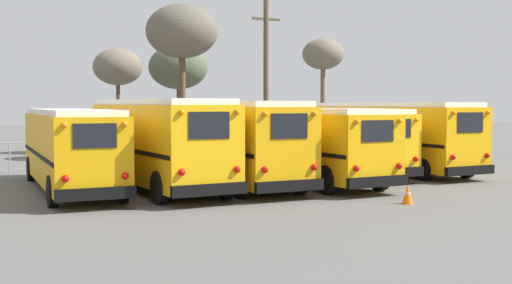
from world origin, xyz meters
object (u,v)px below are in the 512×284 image
school_bus_4 (330,138)px  utility_pole (266,77)px  school_bus_3 (299,141)px  school_bus_5 (391,134)px  bare_tree_3 (178,67)px  bare_tree_2 (323,56)px  school_bus_2 (230,140)px  bare_tree_0 (118,67)px  bare_tree_1 (182,32)px  traffic_cone (408,194)px  school_bus_0 (70,146)px  school_bus_1 (157,141)px

school_bus_4 → utility_pole: bearing=81.4°
school_bus_3 → school_bus_5: (5.89, 1.63, 0.10)m
utility_pole → bare_tree_3: bearing=105.7°
school_bus_5 → bare_tree_2: size_ratio=1.32×
school_bus_2 → school_bus_4: bearing=19.2°
bare_tree_0 → bare_tree_2: 13.74m
utility_pole → bare_tree_2: bearing=29.0°
bare_tree_1 → traffic_cone: (0.69, -19.25, -6.99)m
school_bus_2 → traffic_cone: 7.66m
school_bus_0 → bare_tree_3: bearing=60.4°
school_bus_1 → bare_tree_2: (16.30, 14.63, 4.65)m
school_bus_5 → school_bus_1: bearing=-173.4°
school_bus_1 → utility_pole: 15.51m
school_bus_1 → school_bus_3: bearing=-2.5°
bare_tree_1 → bare_tree_3: 8.07m
bare_tree_2 → school_bus_3: bearing=-125.0°
school_bus_3 → school_bus_4: size_ratio=0.98×
school_bus_2 → bare_tree_1: size_ratio=1.10×
bare_tree_0 → bare_tree_2: bearing=-16.3°
school_bus_4 → bare_tree_2: (7.47, 12.57, 4.84)m
school_bus_0 → school_bus_3: 8.94m
school_bus_2 → bare_tree_3: bare_tree_3 is taller
school_bus_2 → school_bus_4: 6.23m
school_bus_4 → bare_tree_1: 12.30m
bare_tree_3 → school_bus_2: bearing=-103.6°
school_bus_2 → bare_tree_1: 13.80m
traffic_cone → utility_pole: bearing=77.1°
school_bus_0 → school_bus_5: size_ratio=1.03×
school_bus_3 → bare_tree_2: bare_tree_2 is taller
school_bus_1 → bare_tree_0: bearing=80.3°
school_bus_4 → school_bus_5: size_ratio=1.04×
utility_pole → school_bus_4: bearing=-98.6°
bare_tree_1 → traffic_cone: size_ratio=14.58×
utility_pole → traffic_cone: utility_pole is taller
school_bus_4 → bare_tree_0: (-5.69, 16.42, 3.92)m
bare_tree_0 → traffic_cone: bearing=-83.4°
utility_pole → school_bus_3: bearing=-110.6°
school_bus_5 → bare_tree_1: bearing=120.0°
school_bus_5 → traffic_cone: school_bus_5 is taller
school_bus_4 → bare_tree_0: 17.81m
utility_pole → bare_tree_0: size_ratio=1.37×
bare_tree_3 → utility_pole: bearing=-74.3°
school_bus_0 → school_bus_3: bearing=-8.8°
bare_tree_2 → school_bus_4: bearing=-120.7°
school_bus_2 → bare_tree_3: size_ratio=1.34×
school_bus_0 → bare_tree_1: size_ratio=1.16×
school_bus_2 → bare_tree_1: bare_tree_1 is taller
school_bus_1 → utility_pole: bearing=47.8°
school_bus_1 → utility_pole: (10.23, 11.27, 2.98)m
school_bus_1 → bare_tree_3: bare_tree_3 is taller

